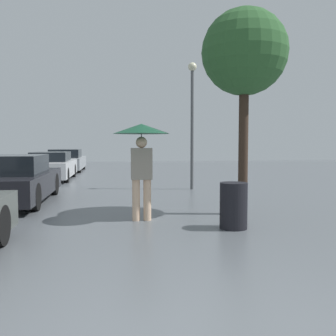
{
  "coord_description": "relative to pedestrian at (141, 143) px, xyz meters",
  "views": [
    {
      "loc": [
        -0.59,
        -2.49,
        1.56
      ],
      "look_at": [
        0.48,
        5.04,
        1.07
      ],
      "focal_mm": 40.0,
      "sensor_mm": 36.0,
      "label": 1
    }
  ],
  "objects": [
    {
      "name": "street_lamp",
      "position": [
        2.08,
        5.0,
        1.18
      ],
      "size": [
        0.29,
        0.29,
        4.29
      ],
      "color": "#515456",
      "rests_on": "ground_plane"
    },
    {
      "name": "trash_bin",
      "position": [
        1.62,
        -0.96,
        -1.14
      ],
      "size": [
        0.51,
        0.51,
        0.85
      ],
      "color": "black",
      "rests_on": "ground_plane"
    },
    {
      "name": "pedestrian",
      "position": [
        0.0,
        0.0,
        0.0
      ],
      "size": [
        1.13,
        1.13,
        1.96
      ],
      "color": "beige",
      "rests_on": "ground_plane"
    },
    {
      "name": "parked_car_second",
      "position": [
        -3.13,
        2.79,
        -0.97
      ],
      "size": [
        1.69,
        4.55,
        1.26
      ],
      "color": "black",
      "rests_on": "ground_plane"
    },
    {
      "name": "parked_car_third",
      "position": [
        -3.24,
        9.17,
        -0.99
      ],
      "size": [
        1.71,
        4.3,
        1.21
      ],
      "color": "silver",
      "rests_on": "ground_plane"
    },
    {
      "name": "parked_car_farthest",
      "position": [
        -3.29,
        14.34,
        -0.99
      ],
      "size": [
        1.88,
        4.43,
        1.24
      ],
      "color": "#9EA3A8",
      "rests_on": "ground_plane"
    },
    {
      "name": "tree",
      "position": [
        2.26,
        0.37,
        1.93
      ],
      "size": [
        1.86,
        1.86,
        4.47
      ],
      "color": "#38281E",
      "rests_on": "ground_plane"
    }
  ]
}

